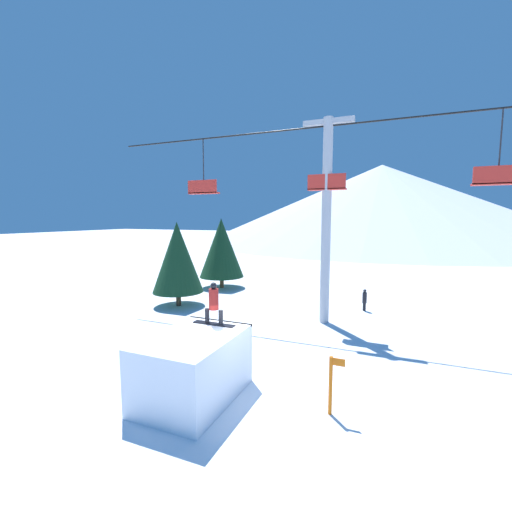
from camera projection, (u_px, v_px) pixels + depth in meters
ground_plane at (241, 396)px, 10.04m from camera, size 220.00×220.00×0.00m
mountain_ridge at (381, 204)px, 72.55m from camera, size 75.22×75.22×16.15m
snow_ramp at (193, 367)px, 9.83m from camera, size 2.27×3.26×1.86m
snowboarder at (214, 304)px, 10.68m from camera, size 1.40×0.31×1.34m
chairlift at (326, 206)px, 16.42m from camera, size 24.12×0.46×9.87m
pine_tree_near at (177, 257)px, 19.98m from camera, size 2.96×2.96×4.96m
pine_tree_far at (221, 248)px, 25.13m from camera, size 3.26×3.26×5.14m
trail_marker at (331, 384)px, 9.01m from camera, size 0.41×0.10×1.59m
distant_skier at (365, 299)px, 19.08m from camera, size 0.24×0.24×1.23m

